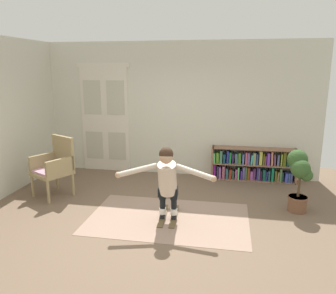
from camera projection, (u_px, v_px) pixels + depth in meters
name	position (u px, v px, depth m)	size (l,w,h in m)	color
ground_plane	(153.00, 223.00, 5.14)	(7.20, 7.20, 0.00)	brown
back_wall	(179.00, 110.00, 7.30)	(6.00, 0.10, 2.90)	beige
double_door	(105.00, 118.00, 7.59)	(1.22, 0.05, 2.45)	silver
rug	(168.00, 218.00, 5.31)	(2.52, 1.59, 0.01)	gray
bookshelf	(252.00, 165.00, 7.07)	(1.76, 0.30, 0.70)	#845F49
wicker_chair	(55.00, 165.00, 6.18)	(0.81, 0.81, 1.10)	#9C885D
potted_plant	(299.00, 175.00, 5.46)	(0.39, 0.46, 1.03)	brown
skis_pair	(168.00, 216.00, 5.33)	(0.31, 0.74, 0.07)	brown
person_skier	(167.00, 178.00, 5.01)	(1.47, 0.59, 1.15)	white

